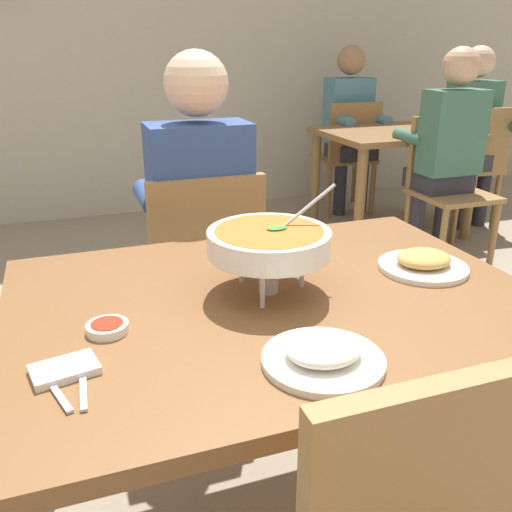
# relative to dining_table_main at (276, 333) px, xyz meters

# --- Properties ---
(cafe_rear_partition) EXTENTS (10.00, 0.10, 3.00)m
(cafe_rear_partition) POSITION_rel_dining_table_main_xyz_m (0.00, 3.42, 0.85)
(cafe_rear_partition) COLOR #BCB2A3
(cafe_rear_partition) RESTS_ON ground_plane
(dining_table_main) EXTENTS (1.28, 0.94, 0.75)m
(dining_table_main) POSITION_rel_dining_table_main_xyz_m (0.00, 0.00, 0.00)
(dining_table_main) COLOR brown
(dining_table_main) RESTS_ON ground_plane
(chair_diner_main) EXTENTS (0.44, 0.44, 0.90)m
(chair_diner_main) POSITION_rel_dining_table_main_xyz_m (-0.00, 0.76, -0.14)
(chair_diner_main) COLOR olive
(chair_diner_main) RESTS_ON ground_plane
(diner_main) EXTENTS (0.40, 0.45, 1.31)m
(diner_main) POSITION_rel_dining_table_main_xyz_m (0.00, 0.79, 0.10)
(diner_main) COLOR #2D2D38
(diner_main) RESTS_ON ground_plane
(curry_bowl) EXTENTS (0.33, 0.30, 0.26)m
(curry_bowl) POSITION_rel_dining_table_main_xyz_m (-0.01, 0.03, 0.23)
(curry_bowl) COLOR silver
(curry_bowl) RESTS_ON dining_table_main
(rice_plate) EXTENTS (0.24, 0.24, 0.06)m
(rice_plate) POSITION_rel_dining_table_main_xyz_m (-0.03, -0.31, 0.12)
(rice_plate) COLOR white
(rice_plate) RESTS_ON dining_table_main
(appetizer_plate) EXTENTS (0.24, 0.24, 0.06)m
(appetizer_plate) POSITION_rel_dining_table_main_xyz_m (0.44, 0.02, 0.12)
(appetizer_plate) COLOR white
(appetizer_plate) RESTS_ON dining_table_main
(sauce_dish) EXTENTS (0.09, 0.09, 0.02)m
(sauce_dish) POSITION_rel_dining_table_main_xyz_m (-0.41, -0.05, 0.12)
(sauce_dish) COLOR white
(sauce_dish) RESTS_ON dining_table_main
(napkin_folded) EXTENTS (0.13, 0.10, 0.02)m
(napkin_folded) POSITION_rel_dining_table_main_xyz_m (-0.50, -0.18, 0.11)
(napkin_folded) COLOR white
(napkin_folded) RESTS_ON dining_table_main
(fork_utensil) EXTENTS (0.06, 0.17, 0.01)m
(fork_utensil) POSITION_rel_dining_table_main_xyz_m (-0.52, -0.23, 0.11)
(fork_utensil) COLOR silver
(fork_utensil) RESTS_ON dining_table_main
(spoon_utensil) EXTENTS (0.02, 0.17, 0.01)m
(spoon_utensil) POSITION_rel_dining_table_main_xyz_m (-0.47, -0.23, 0.11)
(spoon_utensil) COLOR silver
(spoon_utensil) RESTS_ON dining_table_main
(dining_table_far) EXTENTS (1.00, 0.80, 0.75)m
(dining_table_far) POSITION_rel_dining_table_main_xyz_m (1.78, 2.24, -0.03)
(dining_table_far) COLOR brown
(dining_table_far) RESTS_ON ground_plane
(chair_bg_left) EXTENTS (0.45, 0.45, 0.90)m
(chair_bg_left) POSITION_rel_dining_table_main_xyz_m (1.83, 1.69, -0.14)
(chair_bg_left) COLOR olive
(chair_bg_left) RESTS_ON ground_plane
(chair_bg_middle) EXTENTS (0.49, 0.49, 0.90)m
(chair_bg_middle) POSITION_rel_dining_table_main_xyz_m (2.40, 2.14, -0.14)
(chair_bg_middle) COLOR olive
(chair_bg_middle) RESTS_ON ground_plane
(chair_bg_right) EXTENTS (0.48, 0.48, 0.90)m
(chair_bg_right) POSITION_rel_dining_table_main_xyz_m (1.73, 2.78, -0.14)
(chair_bg_right) COLOR olive
(chair_bg_right) RESTS_ON ground_plane
(patron_bg_left) EXTENTS (0.40, 0.45, 1.31)m
(patron_bg_left) POSITION_rel_dining_table_main_xyz_m (1.79, 1.67, 0.10)
(patron_bg_left) COLOR #2D2D38
(patron_bg_left) RESTS_ON ground_plane
(patron_bg_middle) EXTENTS (0.40, 0.45, 1.31)m
(patron_bg_middle) POSITION_rel_dining_table_main_xyz_m (2.44, 2.21, 0.10)
(patron_bg_middle) COLOR #2D2D38
(patron_bg_middle) RESTS_ON ground_plane
(patron_bg_right) EXTENTS (0.40, 0.45, 1.31)m
(patron_bg_right) POSITION_rel_dining_table_main_xyz_m (1.75, 2.83, 0.10)
(patron_bg_right) COLOR #2D2D38
(patron_bg_right) RESTS_ON ground_plane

